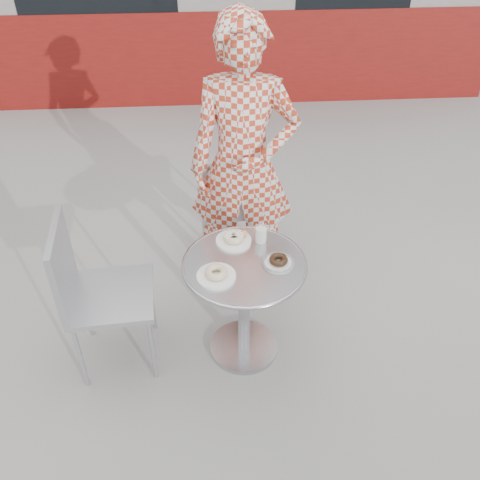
{
  "coord_description": "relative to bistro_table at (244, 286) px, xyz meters",
  "views": [
    {
      "loc": [
        -0.16,
        -2.13,
        2.52
      ],
      "look_at": [
        -0.01,
        0.12,
        0.75
      ],
      "focal_mm": 40.0,
      "sensor_mm": 36.0,
      "label": 1
    }
  ],
  "objects": [
    {
      "name": "plate_far",
      "position": [
        -0.04,
        0.19,
        0.19
      ],
      "size": [
        0.2,
        0.2,
        0.05
      ],
      "rotation": [
        0.0,
        0.0,
        0.07
      ],
      "color": "white",
      "rests_on": "bistro_table"
    },
    {
      "name": "plate_checker",
      "position": [
        0.18,
        -0.02,
        0.18
      ],
      "size": [
        0.17,
        0.17,
        0.04
      ],
      "rotation": [
        0.0,
        0.0,
        0.37
      ],
      "color": "white",
      "rests_on": "bistro_table"
    },
    {
      "name": "plate_near",
      "position": [
        -0.15,
        -0.1,
        0.19
      ],
      "size": [
        0.2,
        0.2,
        0.05
      ],
      "rotation": [
        0.0,
        0.0,
        0.4
      ],
      "color": "white",
      "rests_on": "bistro_table"
    },
    {
      "name": "milk_cup",
      "position": [
        0.11,
        0.18,
        0.22
      ],
      "size": [
        0.07,
        0.07,
        0.11
      ],
      "rotation": [
        0.0,
        0.0,
        0.19
      ],
      "color": "white",
      "rests_on": "bistro_table"
    },
    {
      "name": "chair_left",
      "position": [
        -0.74,
        0.0,
        -0.22
      ],
      "size": [
        0.49,
        0.48,
        0.95
      ],
      "rotation": [
        0.0,
        0.0,
        1.64
      ],
      "color": "#B0B3B8",
      "rests_on": "ground"
    },
    {
      "name": "ground",
      "position": [
        -0.01,
        -0.01,
        -0.51
      ],
      "size": [
        60.0,
        60.0,
        0.0
      ],
      "primitive_type": "plane",
      "color": "#A09D98",
      "rests_on": "ground"
    },
    {
      "name": "bistro_table",
      "position": [
        0.0,
        0.0,
        0.0
      ],
      "size": [
        0.67,
        0.67,
        0.68
      ],
      "rotation": [
        0.0,
        0.0,
        -0.22
      ],
      "color": "silver",
      "rests_on": "ground"
    },
    {
      "name": "chair_far",
      "position": [
        -0.03,
        0.91,
        -0.25
      ],
      "size": [
        0.46,
        0.46,
        0.87
      ],
      "rotation": [
        0.0,
        0.0,
        3.26
      ],
      "color": "#B0B3B8",
      "rests_on": "ground"
    },
    {
      "name": "seated_person",
      "position": [
        0.04,
        0.65,
        0.38
      ],
      "size": [
        0.7,
        0.5,
        1.79
      ],
      "primitive_type": "imported",
      "rotation": [
        0.0,
        0.0,
        -0.11
      ],
      "color": "#B3341B",
      "rests_on": "ground"
    }
  ]
}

